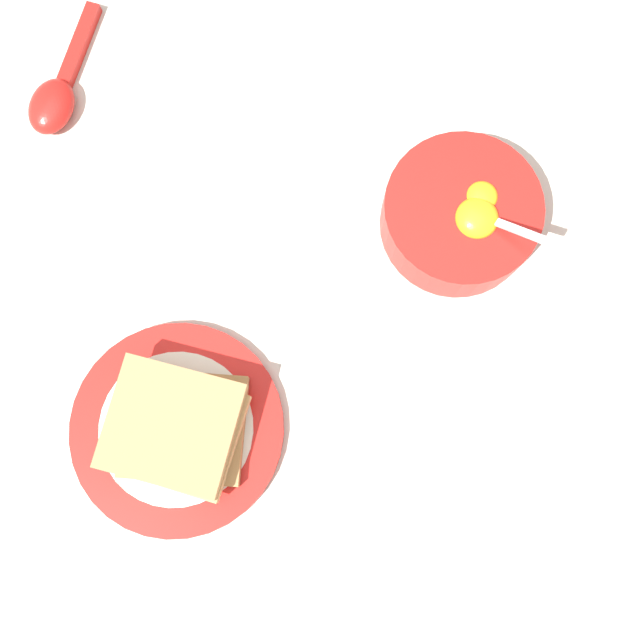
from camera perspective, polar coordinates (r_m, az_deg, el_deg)
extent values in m
plane|color=beige|center=(0.73, -13.78, 4.17)|extent=(3.00, 3.00, 0.00)
cylinder|color=red|center=(0.71, 10.57, 7.81)|extent=(0.14, 0.14, 0.05)
cylinder|color=white|center=(0.70, 10.72, 8.07)|extent=(0.12, 0.12, 0.02)
ellipsoid|color=yellow|center=(0.69, 12.24, 9.21)|extent=(0.03, 0.03, 0.02)
ellipsoid|color=yellow|center=(0.68, 11.87, 7.62)|extent=(0.04, 0.04, 0.02)
cylinder|color=black|center=(0.69, 9.65, 8.62)|extent=(0.03, 0.03, 0.00)
ellipsoid|color=silver|center=(0.69, 12.06, 7.80)|extent=(0.03, 0.02, 0.01)
cube|color=silver|center=(0.67, 15.33, 6.43)|extent=(0.01, 0.05, 0.03)
cylinder|color=red|center=(0.70, -10.82, -8.14)|extent=(0.19, 0.19, 0.01)
cylinder|color=white|center=(0.69, -10.91, -8.11)|extent=(0.14, 0.14, 0.00)
cube|color=tan|center=(0.68, -10.36, -8.00)|extent=(0.14, 0.14, 0.01)
cube|color=tan|center=(0.67, -10.96, -8.31)|extent=(0.13, 0.13, 0.01)
cube|color=tan|center=(0.65, -11.29, -7.91)|extent=(0.13, 0.14, 0.01)
ellipsoid|color=red|center=(0.80, -19.78, 15.07)|extent=(0.07, 0.06, 0.03)
cube|color=red|center=(0.83, -17.91, 19.20)|extent=(0.09, 0.05, 0.01)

